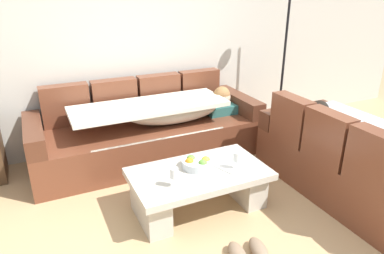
# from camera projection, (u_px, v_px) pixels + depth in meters

# --- Properties ---
(ground_plane) EXTENTS (14.00, 14.00, 0.00)m
(ground_plane) POSITION_uv_depth(u_px,v_px,m) (211.00, 241.00, 2.80)
(ground_plane) COLOR tan
(back_wall) EXTENTS (9.00, 0.10, 2.70)m
(back_wall) POSITION_uv_depth(u_px,v_px,m) (127.00, 35.00, 4.10)
(back_wall) COLOR beige
(back_wall) RESTS_ON ground_plane
(couch_along_wall) EXTENTS (2.56, 0.92, 0.88)m
(couch_along_wall) POSITION_uv_depth(u_px,v_px,m) (152.00, 130.00, 4.08)
(couch_along_wall) COLOR brown
(couch_along_wall) RESTS_ON ground_plane
(couch_near_window) EXTENTS (0.92, 1.84, 0.88)m
(couch_near_window) POSITION_uv_depth(u_px,v_px,m) (351.00, 161.00, 3.36)
(couch_near_window) COLOR brown
(couch_near_window) RESTS_ON ground_plane
(coffee_table) EXTENTS (1.20, 0.68, 0.38)m
(coffee_table) POSITION_uv_depth(u_px,v_px,m) (199.00, 185.00, 3.14)
(coffee_table) COLOR beige
(coffee_table) RESTS_ON ground_plane
(fruit_bowl) EXTENTS (0.28, 0.28, 0.10)m
(fruit_bowl) POSITION_uv_depth(u_px,v_px,m) (197.00, 163.00, 3.14)
(fruit_bowl) COLOR silver
(fruit_bowl) RESTS_ON coffee_table
(wine_glass_near_left) EXTENTS (0.07, 0.07, 0.17)m
(wine_glass_near_left) POSITION_uv_depth(u_px,v_px,m) (174.00, 174.00, 2.81)
(wine_glass_near_left) COLOR silver
(wine_glass_near_left) RESTS_ON coffee_table
(wine_glass_near_right) EXTENTS (0.07, 0.07, 0.17)m
(wine_glass_near_right) POSITION_uv_depth(u_px,v_px,m) (237.00, 157.00, 3.07)
(wine_glass_near_right) COLOR silver
(wine_glass_near_right) RESTS_ON coffee_table
(open_magazine) EXTENTS (0.33, 0.29, 0.01)m
(open_magazine) POSITION_uv_depth(u_px,v_px,m) (233.00, 165.00, 3.18)
(open_magazine) COLOR white
(open_magazine) RESTS_ON coffee_table
(floor_lamp) EXTENTS (0.33, 0.31, 1.95)m
(floor_lamp) POSITION_uv_depth(u_px,v_px,m) (284.00, 50.00, 4.51)
(floor_lamp) COLOR black
(floor_lamp) RESTS_ON ground_plane
(pair_of_shoes) EXTENTS (0.34, 0.31, 0.09)m
(pair_of_shoes) POSITION_uv_depth(u_px,v_px,m) (248.00, 252.00, 2.63)
(pair_of_shoes) COLOR #8C7259
(pair_of_shoes) RESTS_ON ground_plane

